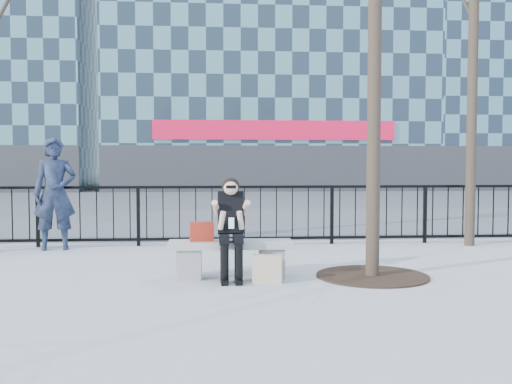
{
  "coord_description": "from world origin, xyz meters",
  "views": [
    {
      "loc": [
        -0.23,
        -7.55,
        1.54
      ],
      "look_at": [
        0.4,
        0.8,
        1.1
      ],
      "focal_mm": 40.0,
      "sensor_mm": 36.0,
      "label": 1
    }
  ],
  "objects": [
    {
      "name": "ground",
      "position": [
        0.0,
        0.0,
        0.0
      ],
      "size": [
        120.0,
        120.0,
        0.0
      ],
      "primitive_type": "plane",
      "color": "#9B9C97",
      "rests_on": "ground"
    },
    {
      "name": "street_surface",
      "position": [
        0.0,
        15.0,
        0.0
      ],
      "size": [
        60.0,
        23.0,
        0.01
      ],
      "primitive_type": "cube",
      "color": "#474747",
      "rests_on": "ground"
    },
    {
      "name": "railing",
      "position": [
        0.0,
        3.0,
        0.55
      ],
      "size": [
        14.0,
        0.06,
        1.1
      ],
      "color": "black",
      "rests_on": "ground"
    },
    {
      "name": "tree_grate",
      "position": [
        1.9,
        -0.1,
        0.01
      ],
      "size": [
        1.5,
        1.5,
        0.02
      ],
      "primitive_type": "cylinder",
      "color": "black",
      "rests_on": "ground"
    },
    {
      "name": "bench_main",
      "position": [
        0.0,
        0.0,
        0.3
      ],
      "size": [
        1.65,
        0.46,
        0.49
      ],
      "color": "slate",
      "rests_on": "ground"
    },
    {
      "name": "seated_woman",
      "position": [
        0.0,
        -0.16,
        0.67
      ],
      "size": [
        0.5,
        0.64,
        1.34
      ],
      "color": "black",
      "rests_on": "ground"
    },
    {
      "name": "handbag",
      "position": [
        -0.38,
        0.02,
        0.62
      ],
      "size": [
        0.32,
        0.17,
        0.26
      ],
      "primitive_type": "cube",
      "rotation": [
        0.0,
        0.0,
        0.09
      ],
      "color": "#A02213",
      "rests_on": "bench_main"
    },
    {
      "name": "shopping_bag",
      "position": [
        0.46,
        -0.37,
        0.18
      ],
      "size": [
        0.4,
        0.21,
        0.36
      ],
      "primitive_type": "cube",
      "rotation": [
        0.0,
        0.0,
        -0.2
      ],
      "color": "beige",
      "rests_on": "ground"
    },
    {
      "name": "standing_man",
      "position": [
        -3.0,
        2.66,
        0.99
      ],
      "size": [
        0.8,
        0.6,
        1.97
      ],
      "primitive_type": "imported",
      "rotation": [
        0.0,
        0.0,
        0.19
      ],
      "color": "black",
      "rests_on": "ground"
    }
  ]
}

